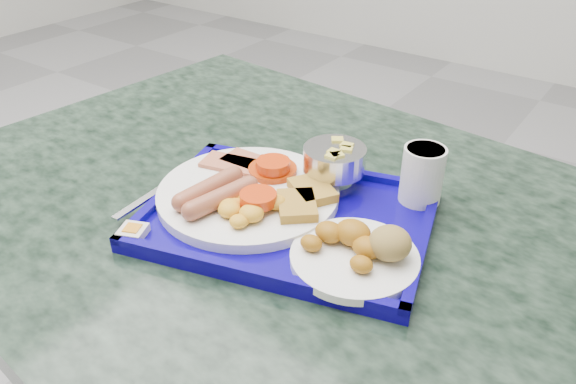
# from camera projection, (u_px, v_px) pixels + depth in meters

# --- Properties ---
(floor) EXTENTS (6.00, 6.00, 0.00)m
(floor) POSITION_uv_depth(u_px,v_px,m) (80.00, 330.00, 1.72)
(floor) COLOR #959497
(floor) RESTS_ON ground
(table) EXTENTS (1.36, 0.98, 0.80)m
(table) POSITION_uv_depth(u_px,v_px,m) (301.00, 315.00, 0.95)
(table) COLOR gray
(table) RESTS_ON floor
(tray) EXTENTS (0.47, 0.39, 0.02)m
(tray) POSITION_uv_depth(u_px,v_px,m) (288.00, 218.00, 0.82)
(tray) COLOR #0B027E
(tray) RESTS_ON table
(main_plate) EXTENTS (0.28, 0.28, 0.04)m
(main_plate) POSITION_uv_depth(u_px,v_px,m) (250.00, 192.00, 0.84)
(main_plate) COLOR white
(main_plate) RESTS_ON tray
(bread_plate) EXTENTS (0.17, 0.17, 0.06)m
(bread_plate) POSITION_uv_depth(u_px,v_px,m) (360.00, 250.00, 0.72)
(bread_plate) COLOR white
(bread_plate) RESTS_ON tray
(fruit_bowl) EXTENTS (0.10, 0.10, 0.07)m
(fruit_bowl) POSITION_uv_depth(u_px,v_px,m) (335.00, 160.00, 0.87)
(fruit_bowl) COLOR silver
(fruit_bowl) RESTS_ON tray
(juice_cup) EXTENTS (0.06, 0.06, 0.09)m
(juice_cup) POSITION_uv_depth(u_px,v_px,m) (422.00, 173.00, 0.83)
(juice_cup) COLOR silver
(juice_cup) RESTS_ON tray
(spoon) EXTENTS (0.03, 0.18, 0.01)m
(spoon) POSITION_uv_depth(u_px,v_px,m) (200.00, 179.00, 0.90)
(spoon) COLOR silver
(spoon) RESTS_ON tray
(knife) EXTENTS (0.02, 0.18, 0.00)m
(knife) POSITION_uv_depth(u_px,v_px,m) (156.00, 192.00, 0.87)
(knife) COLOR silver
(knife) RESTS_ON tray
(jam_packet) EXTENTS (0.05, 0.05, 0.01)m
(jam_packet) POSITION_uv_depth(u_px,v_px,m) (133.00, 232.00, 0.77)
(jam_packet) COLOR silver
(jam_packet) RESTS_ON tray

